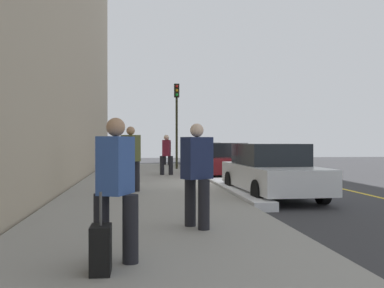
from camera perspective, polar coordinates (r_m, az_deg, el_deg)
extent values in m
plane|color=#333335|center=(15.28, 6.54, -5.60)|extent=(56.00, 56.00, 0.00)
cube|color=gray|center=(14.86, -6.00, -5.48)|extent=(28.00, 4.60, 0.15)
cube|color=gold|center=(16.31, 17.59, -5.22)|extent=(28.00, 0.14, 0.01)
cube|color=white|center=(13.34, 5.42, -5.99)|extent=(6.82, 0.56, 0.22)
cylinder|color=black|center=(24.76, 3.95, -2.58)|extent=(0.65, 0.24, 0.64)
cylinder|color=black|center=(24.55, 0.08, -2.61)|extent=(0.65, 0.24, 0.64)
cylinder|color=black|center=(27.67, 2.99, -2.28)|extent=(0.65, 0.24, 0.64)
cylinder|color=black|center=(27.48, -0.48, -2.30)|extent=(0.65, 0.24, 0.64)
cube|color=black|center=(26.09, 1.62, -1.84)|extent=(4.80, 1.94, 0.64)
cube|color=black|center=(26.31, 1.56, -0.47)|extent=(2.52, 1.67, 0.60)
cylinder|color=black|center=(18.37, 7.72, -3.60)|extent=(0.64, 0.22, 0.64)
cylinder|color=black|center=(18.04, 2.53, -3.67)|extent=(0.64, 0.22, 0.64)
cylinder|color=black|center=(21.26, 5.76, -3.06)|extent=(0.64, 0.22, 0.64)
cylinder|color=black|center=(20.97, 1.26, -3.11)|extent=(0.64, 0.22, 0.64)
cube|color=maroon|center=(19.63, 4.28, -2.55)|extent=(4.81, 1.83, 0.64)
cube|color=black|center=(19.84, 4.15, -0.73)|extent=(2.51, 1.62, 0.60)
cylinder|color=black|center=(11.67, 16.46, -5.87)|extent=(0.65, 0.24, 0.64)
cylinder|color=black|center=(11.07, 8.50, -6.19)|extent=(0.65, 0.24, 0.64)
cylinder|color=black|center=(14.38, 11.49, -4.69)|extent=(0.65, 0.24, 0.64)
cylinder|color=black|center=(13.90, 4.94, -4.86)|extent=(0.65, 0.24, 0.64)
cube|color=white|center=(12.69, 10.19, -4.13)|extent=(4.80, 1.94, 0.64)
cube|color=black|center=(12.89, 9.86, -1.30)|extent=(2.52, 1.67, 0.60)
cylinder|color=black|center=(27.20, -2.93, -1.87)|extent=(0.18, 0.18, 0.77)
cylinder|color=black|center=(27.41, -3.54, -1.85)|extent=(0.18, 0.18, 0.77)
cube|color=black|center=(27.29, -3.24, -0.37)|extent=(0.52, 0.50, 0.66)
sphere|color=brown|center=(27.29, -3.24, 0.54)|extent=(0.21, 0.21, 0.21)
cylinder|color=black|center=(12.79, -7.18, -4.12)|extent=(0.20, 0.20, 0.87)
cylinder|color=black|center=(12.53, -8.60, -4.22)|extent=(0.20, 0.20, 0.87)
cube|color=brown|center=(12.62, -7.89, -0.53)|extent=(0.58, 0.56, 0.74)
sphere|color=tan|center=(12.62, -7.89, 1.70)|extent=(0.24, 0.24, 0.24)
cylinder|color=black|center=(7.23, 1.53, -7.80)|extent=(0.19, 0.19, 0.81)
cylinder|color=black|center=(7.53, -0.23, -7.47)|extent=(0.19, 0.19, 0.81)
cube|color=#1E284C|center=(7.31, 0.63, -1.80)|extent=(0.48, 0.55, 0.69)
sphere|color=beige|center=(7.31, 0.63, 1.77)|extent=(0.22, 0.22, 0.22)
cylinder|color=black|center=(18.95, -2.74, -2.77)|extent=(0.19, 0.19, 0.81)
cylinder|color=black|center=(19.01, -3.87, -2.76)|extent=(0.19, 0.19, 0.81)
cube|color=maroon|center=(18.95, -3.31, -0.51)|extent=(0.52, 0.39, 0.69)
sphere|color=beige|center=(18.95, -3.31, 0.86)|extent=(0.22, 0.22, 0.22)
cylinder|color=black|center=(5.33, -7.92, -10.76)|extent=(0.19, 0.19, 0.80)
cylinder|color=black|center=(5.49, -11.56, -10.44)|extent=(0.19, 0.19, 0.80)
cube|color=#335193|center=(5.32, -9.78, -2.72)|extent=(0.54, 0.45, 0.68)
sphere|color=tan|center=(5.31, -9.78, 2.16)|extent=(0.22, 0.22, 0.22)
cylinder|color=#2D2D19|center=(23.13, -1.98, 1.41)|extent=(0.12, 0.12, 3.73)
cube|color=black|center=(23.27, -1.99, 6.88)|extent=(0.26, 0.26, 0.70)
sphere|color=red|center=(23.15, -1.95, 7.44)|extent=(0.14, 0.14, 0.14)
sphere|color=orange|center=(23.12, -1.95, 6.90)|extent=(0.14, 0.14, 0.14)
sphere|color=green|center=(23.10, -1.95, 6.35)|extent=(0.14, 0.14, 0.14)
cube|color=black|center=(5.00, -11.66, -13.14)|extent=(0.34, 0.22, 0.52)
cylinder|color=#4C4C4C|center=(4.92, -11.67, -8.14)|extent=(0.03, 0.03, 0.36)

